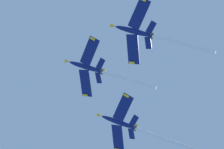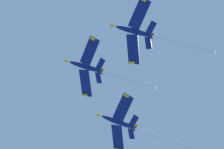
# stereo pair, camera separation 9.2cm
# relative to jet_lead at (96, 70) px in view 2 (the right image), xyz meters

# --- Properties ---
(jet_lead) EXTENTS (23.32, 21.37, 14.87)m
(jet_lead) POSITION_rel_jet_lead_xyz_m (0.00, 0.00, 0.00)
(jet_lead) COLOR navy
(jet_left_wing) EXTENTS (23.54, 21.43, 15.28)m
(jet_left_wing) POSITION_rel_jet_lead_xyz_m (-1.86, 19.72, -5.80)
(jet_left_wing) COLOR navy
(jet_right_wing) EXTENTS (25.01, 22.59, 16.24)m
(jet_right_wing) POSITION_rel_jet_lead_xyz_m (-19.91, -3.47, -6.03)
(jet_right_wing) COLOR navy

